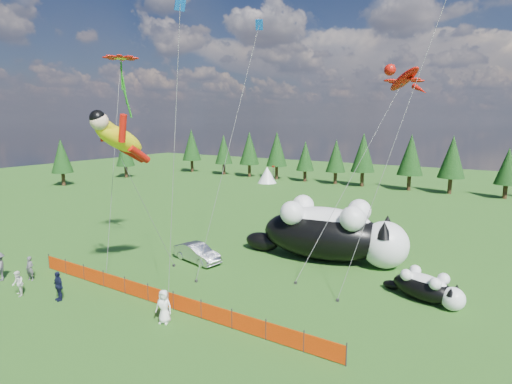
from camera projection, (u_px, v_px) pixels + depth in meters
ground at (195, 287)px, 25.41m from camera, size 160.00×160.00×0.00m
safety_fence at (160, 297)px, 22.81m from camera, size 22.06×0.06×1.10m
tree_line at (383, 163)px, 62.36m from camera, size 90.00×4.00×8.00m
festival_tents at (456, 190)px, 52.92m from camera, size 50.00×3.20×2.80m
cat_large at (331, 232)px, 30.02m from camera, size 12.71×5.72×4.60m
cat_small at (427, 287)px, 23.30m from camera, size 4.83×2.74×1.78m
car at (197, 253)px, 29.91m from camera, size 4.30×2.21×1.35m
spectator_a at (30, 269)px, 26.34m from camera, size 0.67×0.51×1.64m
spectator_b at (18, 284)px, 23.96m from camera, size 0.87×0.70×1.56m
spectator_c at (58, 286)px, 23.40m from camera, size 1.11×0.69×1.77m
spectator_d at (0, 267)px, 26.29m from camera, size 1.39×1.20×1.92m
spectator_e at (164, 307)px, 20.75m from camera, size 1.02×0.82×1.81m
superhero_kite at (119, 139)px, 23.82m from camera, size 3.85×6.39×11.66m
gecko_kite at (404, 79)px, 29.48m from camera, size 6.80×12.57×16.85m
flower_kite at (121, 61)px, 27.71m from camera, size 3.82×5.73×15.30m
diamond_kite_a at (256, 39)px, 28.42m from camera, size 1.23×7.21×18.47m
diamond_kite_c at (180, 19)px, 20.74m from camera, size 0.57×2.38×17.22m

